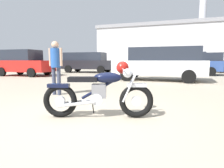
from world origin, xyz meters
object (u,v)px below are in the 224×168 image
at_px(pale_sedan_back, 191,63).
at_px(bystander, 56,62).
at_px(blue_hatchback_right, 24,63).
at_px(vintage_motorcycle, 101,92).
at_px(white_estate_far, 160,63).
at_px(silver_sedan_mid, 203,62).
at_px(red_hatchback_near, 87,62).

bearing_deg(pale_sedan_back, bystander, -106.75).
bearing_deg(blue_hatchback_right, bystander, -42.04).
xyz_separation_m(vintage_motorcycle, pale_sedan_back, (2.78, 12.02, 0.34)).
relative_size(pale_sedan_back, white_estate_far, 0.93).
xyz_separation_m(vintage_motorcycle, silver_sedan_mid, (4.20, 15.80, 0.45)).
bearing_deg(blue_hatchback_right, pale_sedan_back, 21.98).
bearing_deg(silver_sedan_mid, vintage_motorcycle, -94.78).
relative_size(bystander, white_estate_far, 0.35).
height_order(vintage_motorcycle, blue_hatchback_right, blue_hatchback_right).
relative_size(bystander, red_hatchback_near, 0.35).
xyz_separation_m(bystander, blue_hatchback_right, (-6.31, 5.70, -0.10)).
distance_m(silver_sedan_mid, white_estate_far, 9.39).
distance_m(blue_hatchback_right, silver_sedan_mid, 15.13).
xyz_separation_m(vintage_motorcycle, white_estate_far, (0.77, 7.06, 0.45)).
height_order(bystander, pale_sedan_back, pale_sedan_back).
relative_size(blue_hatchback_right, red_hatchback_near, 0.83).
distance_m(bystander, silver_sedan_mid, 15.37).
height_order(vintage_motorcycle, silver_sedan_mid, silver_sedan_mid).
distance_m(bystander, white_estate_far, 6.01).
distance_m(bystander, blue_hatchback_right, 8.50).
bearing_deg(vintage_motorcycle, silver_sedan_mid, 59.40).
bearing_deg(silver_sedan_mid, blue_hatchback_right, -136.63).
height_order(blue_hatchback_right, white_estate_far, blue_hatchback_right).
xyz_separation_m(pale_sedan_back, silver_sedan_mid, (1.42, 3.78, 0.10)).
bearing_deg(white_estate_far, pale_sedan_back, -109.61).
height_order(vintage_motorcycle, white_estate_far, white_estate_far).
bearing_deg(vintage_motorcycle, blue_hatchback_right, 122.70).
height_order(vintage_motorcycle, bystander, bystander).
height_order(vintage_motorcycle, red_hatchback_near, red_hatchback_near).
relative_size(blue_hatchback_right, pale_sedan_back, 0.88).
xyz_separation_m(vintage_motorcycle, bystander, (-2.15, 1.80, 0.53)).
distance_m(pale_sedan_back, white_estate_far, 5.36).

